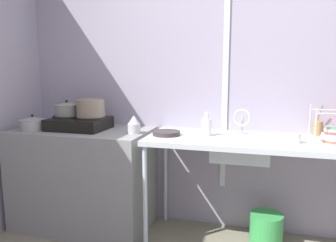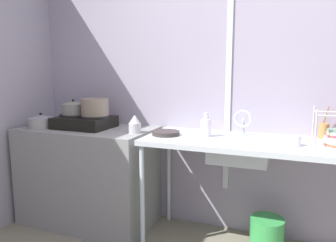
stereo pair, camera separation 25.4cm
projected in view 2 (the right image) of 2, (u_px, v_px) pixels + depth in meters
The scene contains 17 objects.
wall_back at pixel (247, 89), 2.65m from camera, with size 4.90×0.10×2.55m, color #9A91A5.
wall_metal_strip at pixel (229, 74), 2.63m from camera, with size 0.05×0.01×2.04m, color silver.
counter_concrete at pixel (89, 175), 2.92m from camera, with size 1.22×0.66×0.91m, color gray.
counter_sink at pixel (251, 148), 2.33m from camera, with size 1.64×0.66×0.91m.
stove at pixel (85, 122), 2.85m from camera, with size 0.50×0.39×0.12m.
pot_on_left_burner at pixel (73, 108), 2.88m from camera, with size 0.21×0.21×0.14m.
pot_on_right_burner at pixel (95, 107), 2.79m from camera, with size 0.25×0.25×0.15m.
pot_beside_stove at pixel (41, 121), 2.86m from camera, with size 0.22×0.22×0.14m.
percolator at pixel (135, 124), 2.60m from camera, with size 0.11×0.11×0.15m.
sink_basin at pixel (239, 151), 2.34m from camera, with size 0.43×0.36×0.16m, color silver.
faucet at pixel (243, 120), 2.45m from camera, with size 0.14×0.08×0.21m.
frying_pan at pixel (166, 133), 2.52m from camera, with size 0.23×0.23×0.03m, color #352E2E.
cup_by_rack at pixel (294, 141), 2.14m from camera, with size 0.08×0.08×0.07m, color white.
small_bowl_on_drainboard at pixel (283, 140), 2.24m from camera, with size 0.14×0.14×0.04m, color white.
bottle_by_sink at pixel (206, 127), 2.45m from camera, with size 0.08×0.08×0.19m.
utensil_jar at pixel (324, 131), 2.38m from camera, with size 0.07×0.07×0.25m.
bucket_on_floor at pixel (267, 235), 2.45m from camera, with size 0.26×0.26×0.28m, color green.
Camera 2 is at (0.33, -1.19, 1.41)m, focal length 32.95 mm.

